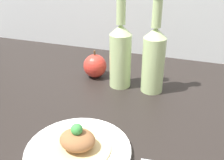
# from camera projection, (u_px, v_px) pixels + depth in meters

# --- Properties ---
(ground_plane) EXTENTS (1.80, 1.10, 0.04)m
(ground_plane) POSITION_uv_depth(u_px,v_px,m) (135.00, 132.00, 0.70)
(ground_plane) COLOR black
(plate) EXTENTS (0.24, 0.24, 0.02)m
(plate) POSITION_uv_depth(u_px,v_px,m) (78.00, 151.00, 0.59)
(plate) COLOR white
(plate) RESTS_ON ground_plane
(plated_food) EXTENTS (0.15, 0.15, 0.07)m
(plated_food) POSITION_uv_depth(u_px,v_px,m) (78.00, 142.00, 0.58)
(plated_food) COLOR #D6BC7F
(plated_food) RESTS_ON plate
(cider_bottle_left) EXTENTS (0.07, 0.07, 0.31)m
(cider_bottle_left) POSITION_uv_depth(u_px,v_px,m) (120.00, 53.00, 0.85)
(cider_bottle_left) COLOR #B7D18E
(cider_bottle_left) RESTS_ON ground_plane
(cider_bottle_right) EXTENTS (0.07, 0.07, 0.31)m
(cider_bottle_right) POSITION_uv_depth(u_px,v_px,m) (152.00, 57.00, 0.82)
(cider_bottle_right) COLOR #B7D18E
(cider_bottle_right) RESTS_ON ground_plane
(apple) EXTENTS (0.08, 0.08, 0.10)m
(apple) POSITION_uv_depth(u_px,v_px,m) (95.00, 66.00, 0.94)
(apple) COLOR red
(apple) RESTS_ON ground_plane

